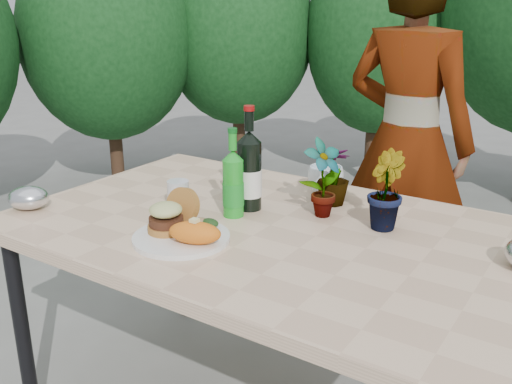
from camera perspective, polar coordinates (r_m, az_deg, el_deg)
The scene contains 16 objects.
patio_table at distance 1.77m, azimuth 1.43°, elevation -5.06°, with size 1.60×1.00×0.75m.
shrub_hedge at distance 3.21m, azimuth 18.19°, elevation 13.72°, with size 6.85×5.08×2.38m.
dinner_plate at distance 1.65m, azimuth -7.47°, elevation -4.56°, with size 0.28×0.28×0.01m, color white.
burger_stack at distance 1.68m, azimuth -8.56°, elevation -2.27°, with size 0.11×0.16×0.11m.
sweet_potato at distance 1.58m, azimuth -6.13°, elevation -4.07°, with size 0.15×0.08×0.06m, color orange.
grilled_veg at distance 1.70m, azimuth -5.03°, elevation -3.06°, with size 0.08×0.05×0.03m.
wine_bottle at distance 1.85m, azimuth -0.67°, elevation 2.02°, with size 0.08×0.08×0.34m.
sparkling_water at distance 1.79m, azimuth -2.30°, elevation 0.75°, with size 0.07×0.07×0.28m.
plastic_cup at distance 1.89m, azimuth -7.77°, elevation -0.28°, with size 0.07×0.07×0.10m, color silver.
seedling_left at distance 1.79m, azimuth 6.71°, elevation 1.35°, with size 0.13×0.09×0.25m, color #246021.
seedling_mid at distance 1.74m, azimuth 12.69°, elevation 0.19°, with size 0.13×0.10×0.24m, color #2F5F20.
seedling_right at distance 1.92m, azimuth 7.75°, elevation 1.62°, with size 0.11×0.11×0.20m, color #225A1F.
blue_bowl at distance 2.04m, azimuth 6.97°, elevation 1.22°, with size 0.13×0.13×0.10m, color white.
foil_packet_left at distance 2.01m, azimuth -21.80°, elevation -0.54°, with size 0.13×0.11×0.08m, color silver.
person at distance 2.60m, azimuth 14.88°, elevation 4.87°, with size 0.59×0.39×1.63m, color #925949.
terracotta_pot at distance 4.14m, azimuth -3.24°, elevation -0.19°, with size 0.17×0.17×0.14m.
Camera 1 is at (0.85, -1.38, 1.40)m, focal length 40.00 mm.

